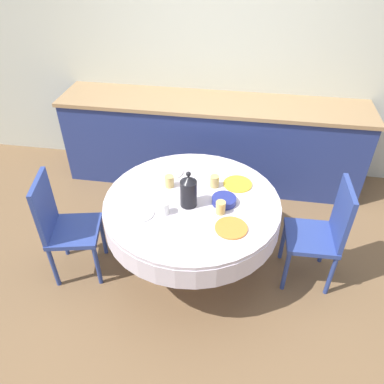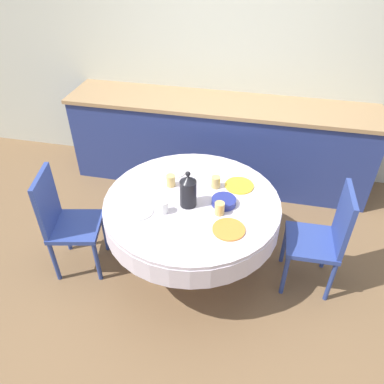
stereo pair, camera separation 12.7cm
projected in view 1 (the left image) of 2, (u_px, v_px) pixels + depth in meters
The scene contains 16 objects.
ground_plane at pixel (192, 263), 3.36m from camera, with size 12.00×12.00×0.00m, color brown.
wall_back at pixel (218, 57), 3.90m from camera, with size 7.00×0.05×2.60m.
kitchen_counter at pixel (212, 142), 4.14m from camera, with size 3.24×0.64×0.95m.
dining_table at pixel (192, 212), 3.00m from camera, with size 1.39×1.39×0.72m.
chair_left at pixel (323, 231), 2.93m from camera, with size 0.41×0.41×0.95m.
chair_right at pixel (62, 224), 3.00m from camera, with size 0.48×0.48×0.95m.
plate_near_left at pixel (139, 212), 2.79m from camera, with size 0.24×0.24×0.01m, color white.
cup_near_left at pixel (164, 208), 2.77m from camera, with size 0.07×0.07×0.10m, color white.
plate_near_right at pixel (231, 228), 2.66m from camera, with size 0.24×0.24×0.01m, color orange.
cup_near_right at pixel (221, 207), 2.77m from camera, with size 0.07×0.07×0.10m, color #DBB766.
plate_far_left at pixel (169, 172), 3.22m from camera, with size 0.24×0.24×0.01m, color white.
cup_far_left at pixel (169, 181), 3.04m from camera, with size 0.07×0.07×0.10m, color #DBB766.
plate_far_right at pixel (238, 184), 3.08m from camera, with size 0.24×0.24×0.01m, color yellow.
cup_far_right at pixel (214, 181), 3.04m from camera, with size 0.07×0.07×0.10m, color #DBB766.
coffee_carafe at pixel (189, 191), 2.80m from camera, with size 0.13×0.13×0.30m.
fruit_bowl at pixel (224, 200), 2.88m from camera, with size 0.19×0.19×0.05m, color navy.
Camera 1 is at (0.37, -2.25, 2.55)m, focal length 35.00 mm.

